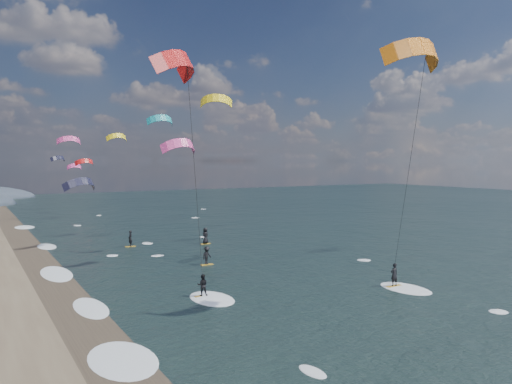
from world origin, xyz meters
TOP-DOWN VIEW (x-y plane):
  - ground at (0.00, 0.00)m, footprint 260.00×260.00m
  - wet_sand_strip at (-12.00, 10.00)m, footprint 3.00×240.00m
  - kitesurfer_near_a at (5.82, 4.41)m, footprint 7.66×8.36m
  - kitesurfer_near_b at (-6.26, 9.77)m, footprint 6.76×8.94m
  - far_kitesurfers at (1.64, 29.25)m, footprint 8.67×13.34m
  - bg_kite_field at (-0.51, 53.76)m, footprint 13.74×70.75m
  - shoreline_surf at (-10.80, 14.75)m, footprint 2.40×79.40m

SIDE VIEW (x-z plane):
  - ground at x=0.00m, z-range 0.00..0.00m
  - shoreline_surf at x=-10.80m, z-range -0.06..0.06m
  - wet_sand_strip at x=-12.00m, z-range 0.00..0.01m
  - far_kitesurfers at x=1.64m, z-range -0.04..1.74m
  - kitesurfer_near_b at x=-6.26m, z-range 1.85..17.03m
  - bg_kite_field at x=-0.51m, z-range 6.33..15.69m
  - kitesurfer_near_a at x=5.82m, z-range 4.13..20.45m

